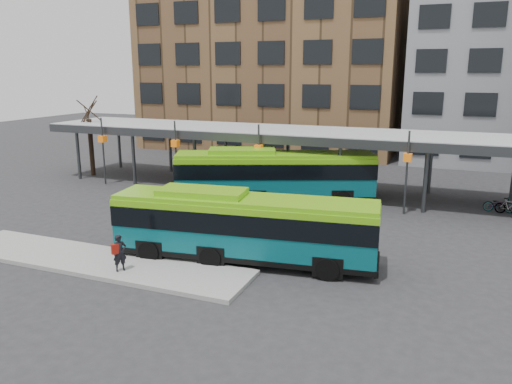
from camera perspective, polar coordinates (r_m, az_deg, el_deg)
name	(u,v)px	position (r m, az deg, el deg)	size (l,w,h in m)	color
ground	(241,257)	(22.35, -1.73, -7.39)	(120.00, 120.00, 0.00)	#28282B
boarding_island	(96,261)	(22.70, -17.84, -7.50)	(14.00, 3.00, 0.18)	gray
canopy	(318,135)	(33.31, 7.08, 6.48)	(40.00, 6.53, 4.80)	#999B9E
tree	(91,144)	(41.16, -18.33, 5.19)	(1.64, 1.64, 5.60)	black
building_brick	(275,41)	(54.37, 2.19, 16.83)	(26.00, 14.00, 22.00)	brown
bus_front	(243,225)	(21.34, -1.50, -3.83)	(11.48, 3.79, 3.11)	#08535B
bus_rear	(274,174)	(31.11, 2.07, 2.04)	(12.31, 6.97, 3.37)	#08535B
pedestrian	(119,253)	(20.85, -15.34, -6.70)	(0.62, 0.66, 1.51)	black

